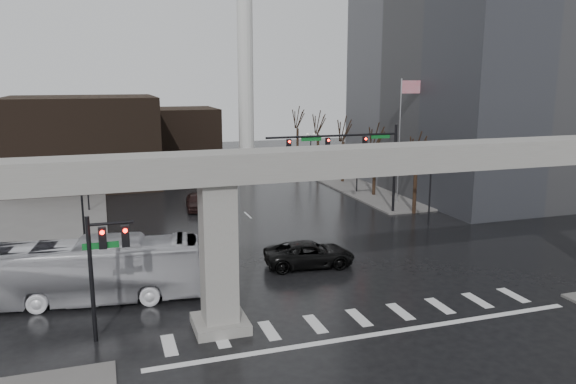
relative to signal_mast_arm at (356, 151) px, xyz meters
name	(u,v)px	position (x,y,z in m)	size (l,w,h in m)	color
ground	(351,310)	(-8.99, -18.80, -5.83)	(160.00, 160.00, 0.00)	black
sidewalk_ne	(419,174)	(17.01, 17.20, -5.75)	(28.00, 36.00, 0.15)	#615F5D
elevated_guideway	(376,181)	(-7.73, -18.80, 1.05)	(48.00, 2.60, 8.70)	gray
building_far_left	(83,141)	(-22.99, 23.20, -0.83)	(16.00, 14.00, 10.00)	black
building_far_mid	(179,138)	(-10.99, 33.20, -1.83)	(10.00, 10.00, 8.00)	black
smokestack	(245,67)	(-2.99, 27.20, 7.52)	(3.60, 3.60, 30.00)	silver
signal_mast_arm	(356,151)	(0.00, 0.00, 0.00)	(12.12, 0.43, 8.00)	black
signal_left_pole	(103,257)	(-21.24, -18.30, -1.76)	(2.30, 0.30, 6.00)	black
flagpole_assembly	(403,126)	(6.30, 3.20, 1.70)	(2.06, 0.12, 12.00)	silver
lamp_right_0	(430,184)	(4.51, -4.80, -2.36)	(1.22, 0.32, 5.11)	black
lamp_right_1	(357,161)	(4.51, 9.20, -2.36)	(1.22, 0.32, 5.11)	black
lamp_right_2	(311,146)	(4.51, 23.20, -2.36)	(1.22, 0.32, 5.11)	black
lamp_left_0	(82,207)	(-22.49, -4.80, -2.36)	(1.22, 0.32, 5.11)	black
lamp_left_1	(87,174)	(-22.49, 9.20, -2.36)	(1.22, 0.32, 5.11)	black
lamp_left_2	(89,154)	(-22.49, 23.20, -2.36)	(1.22, 0.32, 5.11)	black
tree_right_0	(415,183)	(5.54, -0.78, -3.04)	(1.09, 1.58, 7.50)	black
tree_right_1	(375,169)	(5.54, 7.22, -2.98)	(1.09, 1.61, 7.67)	black
tree_right_2	(343,158)	(5.54, 15.22, -2.91)	(1.10, 1.63, 7.85)	black
tree_right_3	(318,149)	(5.54, 23.22, -2.85)	(1.11, 1.66, 8.02)	black
tree_right_4	(298,142)	(5.54, 31.22, -2.79)	(1.12, 1.69, 8.19)	black
pickup_truck	(310,254)	(-8.59, -11.47, -5.01)	(2.71, 5.89, 1.64)	black
city_bus	(88,271)	(-22.12, -13.14, -4.09)	(2.93, 12.52, 3.49)	silver
far_car	(196,202)	(-13.01, 6.74, -5.05)	(1.83, 4.55, 1.55)	black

